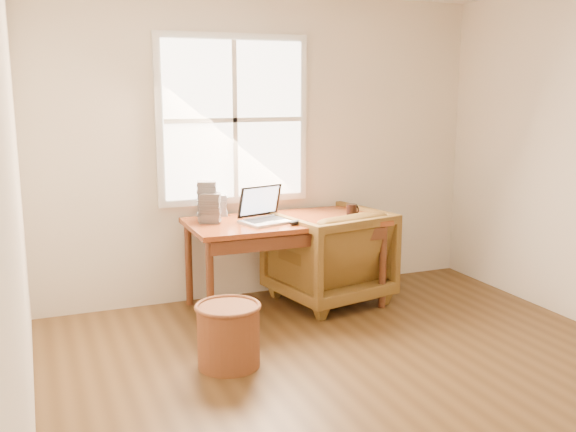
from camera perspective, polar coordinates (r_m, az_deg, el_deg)
name	(u,v)px	position (r m, az deg, el deg)	size (l,w,h in m)	color
room_shell	(387,175)	(3.74, 8.82, 3.60)	(4.04, 4.54, 2.64)	#54391C
desk	(285,222)	(5.30, -0.26, -0.50)	(1.60, 0.80, 0.04)	brown
armchair	(328,255)	(5.53, 3.58, -3.47)	(0.87, 0.89, 0.81)	brown
wicker_stool	(228,336)	(4.32, -5.32, -10.58)	(0.41, 0.41, 0.41)	brown
laptop	(267,204)	(5.12, -1.87, 1.06)	(0.41, 0.43, 0.31)	#B5B9BD
mouse	(295,222)	(5.07, 0.65, -0.57)	(0.12, 0.07, 0.04)	black
coffee_mug	(352,210)	(5.46, 5.68, 0.54)	(0.09, 0.09, 0.10)	black
cd_stack_a	(208,204)	(5.30, -7.09, 1.02)	(0.13, 0.11, 0.25)	silver
cd_stack_b	(210,208)	(5.17, -6.91, 0.70)	(0.15, 0.14, 0.24)	#25262A
cd_stack_c	(207,201)	(5.21, -7.23, 1.30)	(0.15, 0.13, 0.33)	#9496A1
cd_stack_d	(218,205)	(5.46, -6.22, 0.98)	(0.14, 0.13, 0.18)	silver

